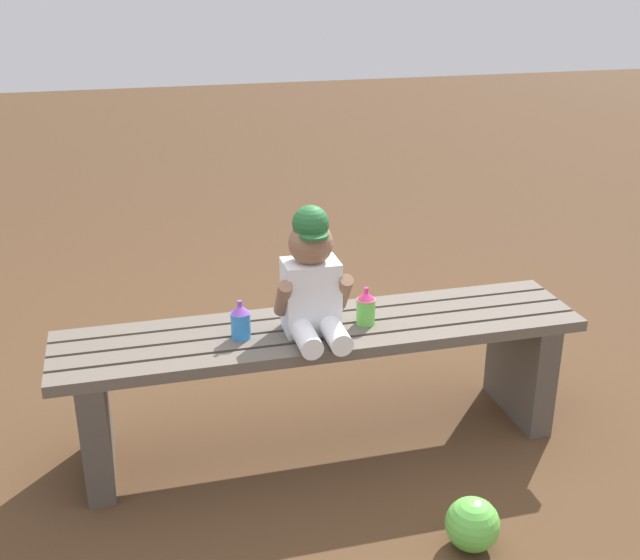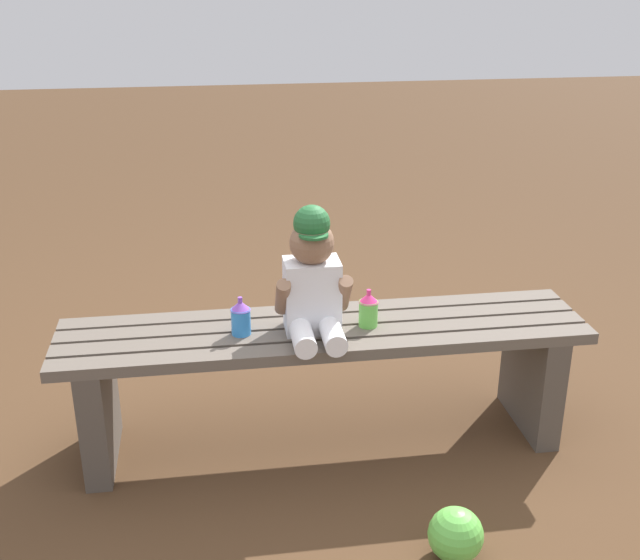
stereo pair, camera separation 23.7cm
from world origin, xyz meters
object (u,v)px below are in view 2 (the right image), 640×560
object	(u,v)px
park_bench	(324,363)
child_figure	(313,279)
sippy_cup_left	(241,317)
toy_ball	(456,535)
sippy_cup_right	(368,309)

from	to	relation	value
park_bench	child_figure	world-z (taller)	child_figure
sippy_cup_left	toy_ball	world-z (taller)	sippy_cup_left
child_figure	toy_ball	xyz separation A→B (m)	(0.30, -0.57, -0.53)
sippy_cup_left	park_bench	bearing A→B (deg)	3.54
child_figure	sippy_cup_right	world-z (taller)	child_figure
sippy_cup_right	toy_ball	xyz separation A→B (m)	(0.13, -0.59, -0.41)
park_bench	sippy_cup_right	distance (m)	0.24
park_bench	child_figure	size ratio (longest dim) A/B	4.14
sippy_cup_right	sippy_cup_left	bearing A→B (deg)	180.00
park_bench	sippy_cup_right	xyz separation A→B (m)	(0.14, -0.02, 0.19)
child_figure	sippy_cup_left	xyz separation A→B (m)	(-0.22, 0.02, -0.12)
sippy_cup_right	toy_ball	distance (m)	0.73
park_bench	child_figure	distance (m)	0.31
park_bench	child_figure	xyz separation A→B (m)	(-0.04, -0.03, 0.31)
park_bench	toy_ball	xyz separation A→B (m)	(0.26, -0.61, -0.22)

